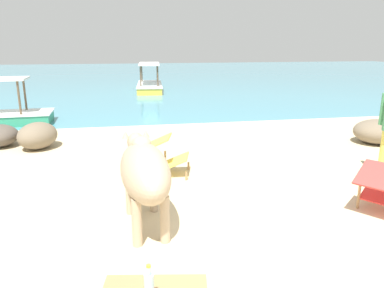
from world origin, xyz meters
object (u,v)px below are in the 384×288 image
Objects in this scene: deck_chair_far at (382,186)px; deck_chair_near at (166,153)px; boat_yellow at (150,85)px; cow at (144,170)px; bottle at (149,288)px.

deck_chair_near is at bearing 106.46° from deck_chair_far.
boat_yellow is at bearing 62.29° from deck_chair_far.
cow is at bearing -90.74° from deck_chair_near.
deck_chair_far is (2.60, -2.02, 0.00)m from deck_chair_near.
deck_chair_far is 0.25× the size of boat_yellow.
deck_chair_near is 3.29m from deck_chair_far.
bottle is at bearing 174.17° from deck_chair_far.
deck_chair_near is 0.94× the size of deck_chair_far.
bottle reaches higher than deck_chair_near.
cow is 2.20× the size of deck_chair_near.
boat_yellow reaches higher than deck_chair_near.
deck_chair_near is at bearing -178.32° from boat_yellow.
deck_chair_far is at bearing -167.34° from boat_yellow.
deck_chair_far is (3.07, -0.25, -0.33)m from cow.
boat_yellow reaches higher than cow.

